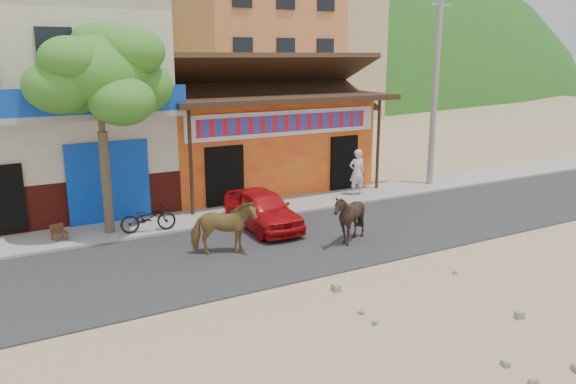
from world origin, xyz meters
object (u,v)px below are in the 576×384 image
object	(u,v)px
pedestrian	(357,172)
cow_tan	(223,228)
cow_dark	(349,218)
cafe_chair_right	(59,226)
tree	(102,131)
scooter	(148,218)
red_car	(262,209)
utility_pole	(435,84)

from	to	relation	value
pedestrian	cow_tan	bearing A→B (deg)	33.16
cow_dark	cafe_chair_right	world-z (taller)	cow_dark
cow_tan	cafe_chair_right	bearing A→B (deg)	67.50
tree	scooter	bearing A→B (deg)	-26.08
cow_dark	scooter	size ratio (longest dim) A/B	0.91
tree	cafe_chair_right	distance (m)	2.95
cow_dark	scooter	distance (m)	5.93
cow_tan	red_car	distance (m)	2.54
utility_pole	pedestrian	xyz separation A→B (m)	(-3.70, -0.04, -3.14)
utility_pole	scooter	distance (m)	12.33
cafe_chair_right	utility_pole	bearing A→B (deg)	-14.73
cow_dark	scooter	world-z (taller)	cow_dark
cow_tan	red_car	xyz separation A→B (m)	(1.97, 1.60, -0.13)
utility_pole	scooter	bearing A→B (deg)	-176.60
cow_tan	pedestrian	bearing A→B (deg)	-45.89
utility_pole	cafe_chair_right	xyz separation A→B (m)	(-14.20, -0.24, -3.59)
scooter	pedestrian	distance (m)	8.12
cow_tan	scooter	bearing A→B (deg)	43.32
utility_pole	cow_tan	distance (m)	11.53
cow_dark	cafe_chair_right	distance (m)	8.21
cow_dark	red_car	size ratio (longest dim) A/B	0.42
cow_dark	red_car	xyz separation A→B (m)	(-1.48, 2.49, -0.13)
scooter	pedestrian	world-z (taller)	pedestrian
cow_tan	cafe_chair_right	xyz separation A→B (m)	(-3.70, 3.15, -0.24)
utility_pole	cow_tan	xyz separation A→B (m)	(-10.50, -3.39, -3.35)
cow_tan	pedestrian	xyz separation A→B (m)	(6.80, 3.34, 0.21)
tree	cafe_chair_right	size ratio (longest dim) A/B	7.34
cow_tan	scooter	size ratio (longest dim) A/B	1.07
utility_pole	cow_dark	xyz separation A→B (m)	(-7.06, -4.28, -3.34)
scooter	tree	bearing A→B (deg)	71.32
utility_pole	red_car	bearing A→B (deg)	-168.16
cow_tan	cow_dark	world-z (taller)	cow_dark
cow_tan	pedestrian	distance (m)	7.58
scooter	red_car	bearing A→B (deg)	-101.18
cow_tan	pedestrian	size ratio (longest dim) A/B	1.00
tree	scooter	world-z (taller)	tree
utility_pole	cow_tan	size ratio (longest dim) A/B	4.65
tree	red_car	size ratio (longest dim) A/B	1.70
cow_tan	scooter	world-z (taller)	cow_tan
tree	cow_dark	xyz separation A→B (m)	(5.74, -4.08, -2.34)
cow_tan	red_car	world-z (taller)	cow_tan
utility_pole	pedestrian	world-z (taller)	utility_pole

